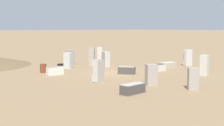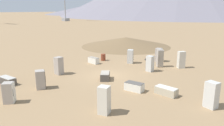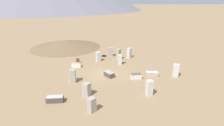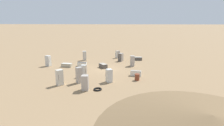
% 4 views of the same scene
% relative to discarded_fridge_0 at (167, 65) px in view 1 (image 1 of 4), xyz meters
% --- Properties ---
extents(ground_plane, '(1000.00, 1000.00, 0.00)m').
position_rel_discarded_fridge_0_xyz_m(ground_plane, '(-6.47, 0.72, -0.29)').
color(ground_plane, '#937551').
extents(discarded_fridge_0, '(1.69, 0.82, 0.59)m').
position_rel_discarded_fridge_0_xyz_m(discarded_fridge_0, '(0.00, 0.00, 0.00)').
color(discarded_fridge_0, '#B2A88E').
rests_on(discarded_fridge_0, ground_plane).
extents(discarded_fridge_1, '(0.91, 0.92, 1.83)m').
position_rel_discarded_fridge_0_xyz_m(discarded_fridge_1, '(-2.33, 8.11, 0.62)').
color(discarded_fridge_1, beige).
rests_on(discarded_fridge_1, ground_plane).
extents(discarded_fridge_2, '(1.00, 0.99, 1.49)m').
position_rel_discarded_fridge_0_xyz_m(discarded_fridge_2, '(-8.34, -5.26, 0.45)').
color(discarded_fridge_2, '#A89E93').
rests_on(discarded_fridge_2, ground_plane).
extents(discarded_fridge_3, '(0.80, 0.81, 1.76)m').
position_rel_discarded_fridge_0_xyz_m(discarded_fridge_3, '(-1.50, -5.21, 0.58)').
color(discarded_fridge_3, beige).
rests_on(discarded_fridge_3, ground_plane).
extents(discarded_fridge_4, '(1.49, 0.72, 0.72)m').
position_rel_discarded_fridge_0_xyz_m(discarded_fridge_4, '(-11.05, 3.47, 0.06)').
color(discarded_fridge_4, silver).
rests_on(discarded_fridge_4, ground_plane).
extents(discarded_fridge_5, '(0.93, 0.94, 1.60)m').
position_rel_discarded_fridge_0_xyz_m(discarded_fridge_5, '(-7.80, 6.36, 0.51)').
color(discarded_fridge_5, silver).
rests_on(discarded_fridge_5, ground_plane).
extents(discarded_fridge_6, '(0.92, 0.78, 1.75)m').
position_rel_discarded_fridge_0_xyz_m(discarded_fridge_6, '(3.20, -0.15, 0.58)').
color(discarded_fridge_6, silver).
rests_on(discarded_fridge_6, ground_plane).
extents(discarded_fridge_7, '(1.75, 0.81, 0.63)m').
position_rel_discarded_fridge_0_xyz_m(discarded_fridge_7, '(-11.43, -6.51, 0.02)').
color(discarded_fridge_7, '#4C4742').
rests_on(discarded_fridge_7, ground_plane).
extents(discarded_fridge_8, '(0.78, 0.79, 1.64)m').
position_rel_discarded_fridge_0_xyz_m(discarded_fridge_8, '(-5.63, 9.24, 0.53)').
color(discarded_fridge_8, '#A89E93').
rests_on(discarded_fridge_8, ground_plane).
extents(discarded_fridge_9, '(1.54, 1.66, 0.65)m').
position_rel_discarded_fridge_0_xyz_m(discarded_fridge_9, '(-5.93, -0.21, 0.03)').
color(discarded_fridge_9, '#4C4742').
rests_on(discarded_fridge_9, ground_plane).
extents(discarded_fridge_10, '(0.71, 0.62, 1.62)m').
position_rel_discarded_fridge_0_xyz_m(discarded_fridge_10, '(-4.21, 4.75, 0.52)').
color(discarded_fridge_10, silver).
rests_on(discarded_fridge_10, ground_plane).
extents(discarded_fridge_11, '(0.93, 0.93, 1.44)m').
position_rel_discarded_fridge_0_xyz_m(discarded_fridge_11, '(-7.49, -8.19, 0.43)').
color(discarded_fridge_11, '#A89E93').
rests_on(discarded_fridge_11, ground_plane).
extents(discarded_fridge_12, '(0.74, 0.70, 1.72)m').
position_rel_discarded_fridge_0_xyz_m(discarded_fridge_12, '(-10.51, -1.87, 0.56)').
color(discarded_fridge_12, '#A89E93').
rests_on(discarded_fridge_12, ground_plane).
extents(discarded_fridge_13, '(0.88, 0.88, 1.91)m').
position_rel_discarded_fridge_0_xyz_m(discarded_fridge_13, '(-4.30, 7.06, 0.66)').
color(discarded_fridge_13, '#A89E93').
rests_on(discarded_fridge_13, ground_plane).
extents(discarded_fridge_14, '(1.52, 0.87, 0.65)m').
position_rel_discarded_fridge_0_xyz_m(discarded_fridge_14, '(-2.31, -0.81, 0.03)').
color(discarded_fridge_14, silver).
rests_on(discarded_fridge_14, ground_plane).
extents(scrap_tire, '(0.90, 0.90, 0.17)m').
position_rel_discarded_fridge_0_xyz_m(scrap_tire, '(-6.94, 9.06, -0.21)').
color(scrap_tire, black).
rests_on(scrap_tire, ground_plane).
extents(rusty_barrel, '(0.58, 0.58, 0.81)m').
position_rel_discarded_fridge_0_xyz_m(rusty_barrel, '(-11.18, 5.31, 0.11)').
color(rusty_barrel, brown).
rests_on(rusty_barrel, ground_plane).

